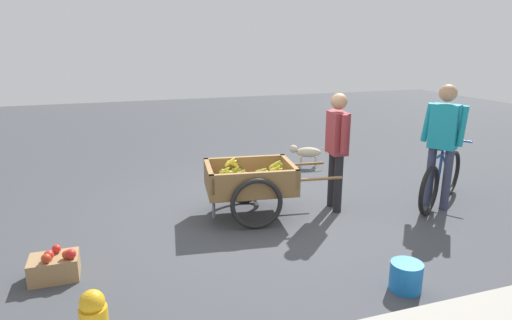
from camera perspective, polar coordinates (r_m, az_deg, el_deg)
ground_plane at (r=5.70m, az=0.53°, el=-7.34°), size 24.00×24.00×0.00m
fruit_cart at (r=5.58m, az=-0.71°, el=-3.00°), size 1.73×1.01×0.73m
vendor_person at (r=5.77m, az=10.50°, el=2.34°), size 0.24×0.52×1.55m
bicycle at (r=6.52m, az=22.98°, el=-2.36°), size 1.43×0.94×0.85m
cyclist_person at (r=6.22m, az=23.19°, el=2.97°), size 0.35×0.51×1.66m
dog at (r=7.84m, az=6.56°, el=1.01°), size 0.63×0.34×0.40m
plastic_bucket at (r=4.32m, az=18.93°, el=-14.13°), size 0.29×0.29×0.27m
apple_crate at (r=4.68m, az=-24.71°, el=-12.44°), size 0.44×0.32×0.32m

